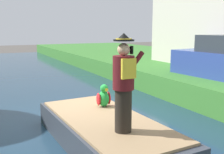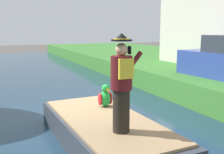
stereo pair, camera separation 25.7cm
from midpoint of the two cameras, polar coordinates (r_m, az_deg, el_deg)
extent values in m
plane|color=#4C4742|center=(7.60, -7.31, -10.28)|extent=(80.00, 80.00, 0.00)
cube|color=#1E384C|center=(7.59, -7.32, -9.93)|extent=(6.97, 48.00, 0.10)
cube|color=#333842|center=(6.12, -2.55, -11.55)|extent=(1.98, 4.28, 0.56)
cube|color=#997A56|center=(6.01, -2.58, -8.85)|extent=(1.83, 3.93, 0.05)
cylinder|color=black|center=(5.14, 0.92, -7.04)|extent=(0.32, 0.32, 0.82)
cylinder|color=#561419|center=(4.98, 0.95, 0.90)|extent=(0.40, 0.40, 0.62)
cube|color=gold|center=(4.80, 1.99, 1.76)|extent=(0.28, 0.06, 0.36)
sphere|color=#DBA884|center=(4.93, 0.96, 5.79)|extent=(0.23, 0.23, 0.23)
cylinder|color=black|center=(4.92, 0.97, 7.70)|extent=(0.38, 0.38, 0.03)
cone|color=black|center=(4.92, 0.97, 8.52)|extent=(0.26, 0.26, 0.12)
cylinder|color=gold|center=(4.92, 0.97, 8.00)|extent=(0.29, 0.29, 0.02)
cylinder|color=#561419|center=(5.02, 3.40, 3.04)|extent=(0.38, 0.09, 0.43)
cube|color=black|center=(4.94, 2.63, 5.67)|extent=(0.03, 0.08, 0.15)
ellipsoid|color=green|center=(6.83, -2.86, -4.55)|extent=(0.26, 0.32, 0.40)
sphere|color=green|center=(6.73, -2.74, -2.41)|extent=(0.20, 0.20, 0.20)
cone|color=yellow|center=(6.65, -2.39, -2.66)|extent=(0.09, 0.09, 0.09)
ellipsoid|color=red|center=(6.78, -3.94, -4.68)|extent=(0.08, 0.20, 0.32)
ellipsoid|color=red|center=(6.89, -1.78, -4.43)|extent=(0.08, 0.20, 0.32)
camera|label=1|loc=(0.13, -91.26, -0.22)|focal=43.65mm
camera|label=2|loc=(0.13, 88.74, 0.22)|focal=43.65mm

